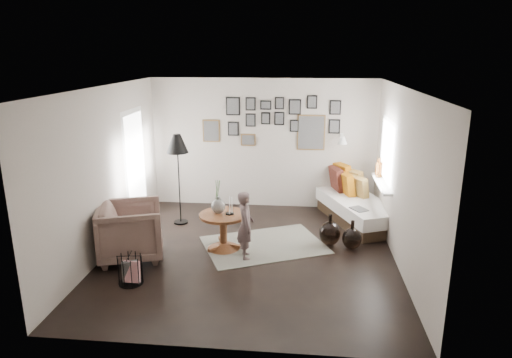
# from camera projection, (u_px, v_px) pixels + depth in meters

# --- Properties ---
(ground) EXTENTS (4.80, 4.80, 0.00)m
(ground) POSITION_uv_depth(u_px,v_px,m) (250.00, 254.00, 7.22)
(ground) COLOR black
(ground) RESTS_ON ground
(wall_back) EXTENTS (4.50, 0.00, 4.50)m
(wall_back) POSITION_uv_depth(u_px,v_px,m) (263.00, 144.00, 9.17)
(wall_back) COLOR #B0A59A
(wall_back) RESTS_ON ground
(wall_front) EXTENTS (4.50, 0.00, 4.50)m
(wall_front) POSITION_uv_depth(u_px,v_px,m) (222.00, 238.00, 4.57)
(wall_front) COLOR #B0A59A
(wall_front) RESTS_ON ground
(wall_left) EXTENTS (0.00, 4.80, 4.80)m
(wall_left) POSITION_uv_depth(u_px,v_px,m) (106.00, 171.00, 7.09)
(wall_left) COLOR #B0A59A
(wall_left) RESTS_ON ground
(wall_right) EXTENTS (0.00, 4.80, 4.80)m
(wall_right) POSITION_uv_depth(u_px,v_px,m) (402.00, 179.00, 6.65)
(wall_right) COLOR #B0A59A
(wall_right) RESTS_ON ground
(ceiling) EXTENTS (4.80, 4.80, 0.00)m
(ceiling) POSITION_uv_depth(u_px,v_px,m) (249.00, 88.00, 6.52)
(ceiling) COLOR white
(ceiling) RESTS_ON wall_back
(door_left) EXTENTS (0.00, 2.14, 2.14)m
(door_left) POSITION_uv_depth(u_px,v_px,m) (135.00, 168.00, 8.31)
(door_left) COLOR white
(door_left) RESTS_ON wall_left
(window_right) EXTENTS (0.15, 1.32, 1.30)m
(window_right) POSITION_uv_depth(u_px,v_px,m) (381.00, 179.00, 8.04)
(window_right) COLOR white
(window_right) RESTS_ON wall_right
(gallery_wall) EXTENTS (2.74, 0.03, 1.08)m
(gallery_wall) POSITION_uv_depth(u_px,v_px,m) (278.00, 122.00, 9.00)
(gallery_wall) COLOR brown
(gallery_wall) RESTS_ON wall_back
(wall_sconce) EXTENTS (0.18, 0.36, 0.16)m
(wall_sconce) POSITION_uv_depth(u_px,v_px,m) (343.00, 140.00, 8.72)
(wall_sconce) COLOR white
(wall_sconce) RESTS_ON wall_back
(rug) EXTENTS (2.29, 2.00, 0.01)m
(rug) POSITION_uv_depth(u_px,v_px,m) (264.00, 245.00, 7.55)
(rug) COLOR #BAB8A3
(rug) RESTS_ON ground
(pedestal_table) EXTENTS (0.76, 0.76, 0.60)m
(pedestal_table) POSITION_uv_depth(u_px,v_px,m) (223.00, 233.00, 7.35)
(pedestal_table) COLOR brown
(pedestal_table) RESTS_ON ground
(vase) EXTENTS (0.22, 0.22, 0.55)m
(vase) POSITION_uv_depth(u_px,v_px,m) (218.00, 203.00, 7.24)
(vase) COLOR black
(vase) RESTS_ON pedestal_table
(candles) EXTENTS (0.13, 0.13, 0.28)m
(candles) POSITION_uv_depth(u_px,v_px,m) (230.00, 206.00, 7.21)
(candles) COLOR black
(candles) RESTS_ON pedestal_table
(daybed) EXTENTS (1.52, 2.13, 0.97)m
(daybed) POSITION_uv_depth(u_px,v_px,m) (357.00, 205.00, 8.58)
(daybed) COLOR black
(daybed) RESTS_ON ground
(magazine_on_daybed) EXTENTS (0.34, 0.37, 0.02)m
(magazine_on_daybed) POSITION_uv_depth(u_px,v_px,m) (359.00, 209.00, 7.93)
(magazine_on_daybed) COLOR black
(magazine_on_daybed) RESTS_ON daybed
(armchair) EXTENTS (1.20, 1.19, 0.87)m
(armchair) POSITION_uv_depth(u_px,v_px,m) (131.00, 231.00, 7.00)
(armchair) COLOR brown
(armchair) RESTS_ON ground
(armchair_cushion) EXTENTS (0.49, 0.50, 0.18)m
(armchair_cushion) POSITION_uv_depth(u_px,v_px,m) (134.00, 227.00, 7.04)
(armchair_cushion) COLOR silver
(armchair_cushion) RESTS_ON armchair
(floor_lamp) EXTENTS (0.39, 0.39, 1.68)m
(floor_lamp) POSITION_uv_depth(u_px,v_px,m) (177.00, 147.00, 8.15)
(floor_lamp) COLOR black
(floor_lamp) RESTS_ON ground
(magazine_basket) EXTENTS (0.37, 0.37, 0.41)m
(magazine_basket) POSITION_uv_depth(u_px,v_px,m) (130.00, 270.00, 6.27)
(magazine_basket) COLOR black
(magazine_basket) RESTS_ON ground
(demijohn_large) EXTENTS (0.36, 0.36, 0.53)m
(demijohn_large) POSITION_uv_depth(u_px,v_px,m) (330.00, 233.00, 7.51)
(demijohn_large) COLOR black
(demijohn_large) RESTS_ON ground
(demijohn_small) EXTENTS (0.31, 0.31, 0.49)m
(demijohn_small) POSITION_uv_depth(u_px,v_px,m) (352.00, 238.00, 7.37)
(demijohn_small) COLOR black
(demijohn_small) RESTS_ON ground
(child) EXTENTS (0.34, 0.44, 1.07)m
(child) POSITION_uv_depth(u_px,v_px,m) (246.00, 225.00, 6.97)
(child) COLOR brown
(child) RESTS_ON ground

